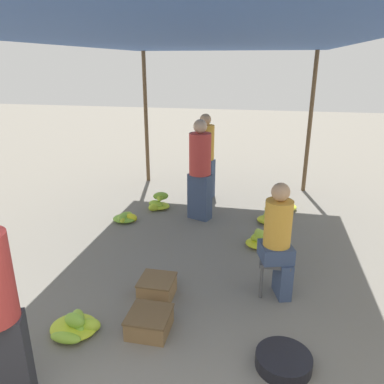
{
  "coord_description": "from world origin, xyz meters",
  "views": [
    {
      "loc": [
        0.92,
        -1.19,
        2.53
      ],
      "look_at": [
        0.0,
        3.22,
        0.96
      ],
      "focal_mm": 35.0,
      "sensor_mm": 36.0,
      "label": 1
    }
  ],
  "objects_px": {
    "banana_pile_left_2": "(158,203)",
    "crate_near": "(157,288)",
    "banana_pile_left_0": "(76,326)",
    "banana_pile_right_0": "(270,218)",
    "banana_pile_right_1": "(260,239)",
    "basin_black": "(283,361)",
    "shopper_walking_far": "(200,169)",
    "crate_mid": "(149,322)",
    "shopper_walking_mid": "(205,155)",
    "banana_pile_left_1": "(125,218)",
    "stool": "(275,266)",
    "banana_pile_right_2": "(284,206)",
    "vendor_seated": "(279,238)"
  },
  "relations": [
    {
      "from": "banana_pile_left_2",
      "to": "crate_near",
      "type": "xyz_separation_m",
      "value": [
        0.77,
        -2.59,
        0.01
      ]
    },
    {
      "from": "banana_pile_left_0",
      "to": "banana_pile_right_0",
      "type": "relative_size",
      "value": 1.22
    },
    {
      "from": "banana_pile_left_2",
      "to": "banana_pile_right_0",
      "type": "distance_m",
      "value": 2.0
    },
    {
      "from": "banana_pile_left_2",
      "to": "banana_pile_right_1",
      "type": "distance_m",
      "value": 2.15
    },
    {
      "from": "basin_black",
      "to": "banana_pile_left_2",
      "type": "xyz_separation_m",
      "value": [
        -2.15,
        3.36,
        0.04
      ]
    },
    {
      "from": "banana_pile_left_0",
      "to": "shopper_walking_far",
      "type": "bearing_deg",
      "value": 77.82
    },
    {
      "from": "banana_pile_left_2",
      "to": "crate_mid",
      "type": "bearing_deg",
      "value": -74.79
    },
    {
      "from": "banana_pile_left_0",
      "to": "shopper_walking_mid",
      "type": "relative_size",
      "value": 0.32
    },
    {
      "from": "banana_pile_left_1",
      "to": "crate_mid",
      "type": "height_order",
      "value": "crate_mid"
    },
    {
      "from": "banana_pile_left_2",
      "to": "shopper_walking_far",
      "type": "relative_size",
      "value": 0.26
    },
    {
      "from": "crate_mid",
      "to": "shopper_walking_mid",
      "type": "height_order",
      "value": "shopper_walking_mid"
    },
    {
      "from": "crate_near",
      "to": "shopper_walking_mid",
      "type": "height_order",
      "value": "shopper_walking_mid"
    },
    {
      "from": "crate_mid",
      "to": "crate_near",
      "type": "bearing_deg",
      "value": 99.15
    },
    {
      "from": "stool",
      "to": "basin_black",
      "type": "xyz_separation_m",
      "value": [
        0.1,
        -1.13,
        -0.28
      ]
    },
    {
      "from": "banana_pile_right_2",
      "to": "crate_near",
      "type": "relative_size",
      "value": 1.46
    },
    {
      "from": "stool",
      "to": "shopper_walking_mid",
      "type": "distance_m",
      "value": 3.39
    },
    {
      "from": "banana_pile_right_0",
      "to": "banana_pile_right_1",
      "type": "height_order",
      "value": "banana_pile_right_0"
    },
    {
      "from": "banana_pile_left_2",
      "to": "shopper_walking_far",
      "type": "distance_m",
      "value": 1.15
    },
    {
      "from": "banana_pile_right_1",
      "to": "shopper_walking_mid",
      "type": "height_order",
      "value": "shopper_walking_mid"
    },
    {
      "from": "banana_pile_right_1",
      "to": "crate_near",
      "type": "distance_m",
      "value": 1.86
    },
    {
      "from": "banana_pile_left_1",
      "to": "shopper_walking_far",
      "type": "bearing_deg",
      "value": 18.74
    },
    {
      "from": "stool",
      "to": "shopper_walking_far",
      "type": "xyz_separation_m",
      "value": [
        -1.23,
        1.97,
        0.53
      ]
    },
    {
      "from": "stool",
      "to": "banana_pile_left_0",
      "type": "height_order",
      "value": "stool"
    },
    {
      "from": "banana_pile_left_0",
      "to": "banana_pile_left_1",
      "type": "xyz_separation_m",
      "value": [
        -0.53,
        2.66,
        -0.01
      ]
    },
    {
      "from": "banana_pile_right_0",
      "to": "crate_near",
      "type": "bearing_deg",
      "value": -117.43
    },
    {
      "from": "banana_pile_right_1",
      "to": "stool",
      "type": "bearing_deg",
      "value": -80.44
    },
    {
      "from": "banana_pile_left_2",
      "to": "banana_pile_right_1",
      "type": "relative_size",
      "value": 0.91
    },
    {
      "from": "stool",
      "to": "banana_pile_right_1",
      "type": "height_order",
      "value": "stool"
    },
    {
      "from": "banana_pile_left_0",
      "to": "vendor_seated",
      "type": "bearing_deg",
      "value": 29.74
    },
    {
      "from": "banana_pile_left_0",
      "to": "crate_near",
      "type": "relative_size",
      "value": 1.34
    },
    {
      "from": "crate_mid",
      "to": "shopper_walking_far",
      "type": "distance_m",
      "value": 3.0
    },
    {
      "from": "banana_pile_right_0",
      "to": "banana_pile_right_2",
      "type": "bearing_deg",
      "value": 69.94
    },
    {
      "from": "banana_pile_right_0",
      "to": "shopper_walking_far",
      "type": "relative_size",
      "value": 0.25
    },
    {
      "from": "banana_pile_left_1",
      "to": "banana_pile_left_2",
      "type": "bearing_deg",
      "value": 60.55
    },
    {
      "from": "banana_pile_right_1",
      "to": "banana_pile_right_2",
      "type": "bearing_deg",
      "value": 76.04
    },
    {
      "from": "banana_pile_right_0",
      "to": "shopper_walking_far",
      "type": "bearing_deg",
      "value": -178.32
    },
    {
      "from": "vendor_seated",
      "to": "crate_mid",
      "type": "bearing_deg",
      "value": -142.78
    },
    {
      "from": "vendor_seated",
      "to": "banana_pile_right_1",
      "type": "xyz_separation_m",
      "value": [
        -0.21,
        1.15,
        -0.59
      ]
    },
    {
      "from": "banana_pile_left_0",
      "to": "crate_mid",
      "type": "distance_m",
      "value": 0.72
    },
    {
      "from": "banana_pile_right_0",
      "to": "banana_pile_right_1",
      "type": "bearing_deg",
      "value": -98.81
    },
    {
      "from": "banana_pile_right_2",
      "to": "shopper_walking_mid",
      "type": "bearing_deg",
      "value": 166.3
    },
    {
      "from": "banana_pile_right_0",
      "to": "banana_pile_right_2",
      "type": "relative_size",
      "value": 0.75
    },
    {
      "from": "stool",
      "to": "shopper_walking_mid",
      "type": "relative_size",
      "value": 0.27
    },
    {
      "from": "vendor_seated",
      "to": "banana_pile_left_2",
      "type": "height_order",
      "value": "vendor_seated"
    },
    {
      "from": "basin_black",
      "to": "banana_pile_left_0",
      "type": "distance_m",
      "value": 1.99
    },
    {
      "from": "crate_near",
      "to": "banana_pile_left_1",
      "type": "bearing_deg",
      "value": 120.64
    },
    {
      "from": "stool",
      "to": "basin_black",
      "type": "height_order",
      "value": "stool"
    },
    {
      "from": "vendor_seated",
      "to": "banana_pile_left_1",
      "type": "height_order",
      "value": "vendor_seated"
    },
    {
      "from": "banana_pile_right_0",
      "to": "shopper_walking_far",
      "type": "xyz_separation_m",
      "value": [
        -1.17,
        -0.03,
        0.78
      ]
    },
    {
      "from": "banana_pile_left_1",
      "to": "banana_pile_right_1",
      "type": "bearing_deg",
      "value": -10.74
    }
  ]
}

